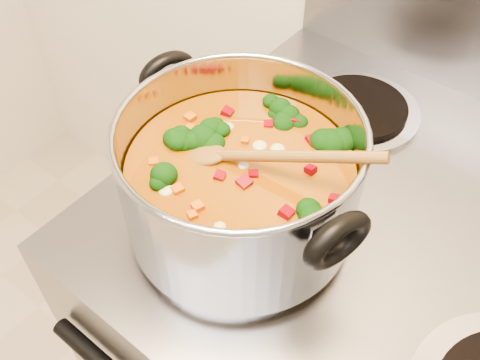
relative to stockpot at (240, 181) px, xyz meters
name	(u,v)px	position (x,y,z in m)	size (l,w,h in m)	color
stockpot	(240,181)	(0.00, 0.00, 0.00)	(0.35, 0.28, 0.17)	#9D9DA4
wooden_spoon	(246,156)	(0.01, 0.00, 0.04)	(0.23, 0.10, 0.09)	brown
cooktop_crumbs	(182,255)	(-0.03, -0.08, -0.08)	(0.21, 0.35, 0.01)	black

